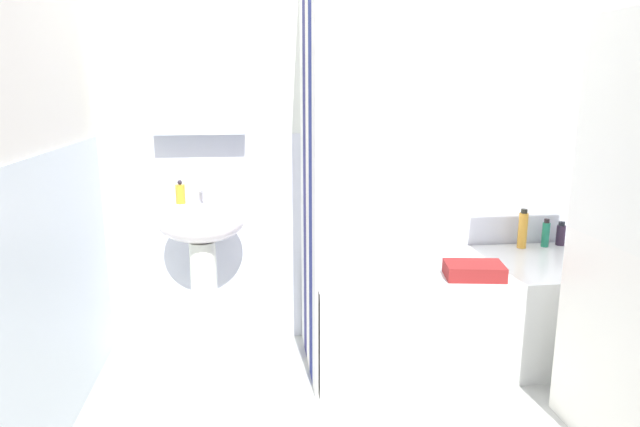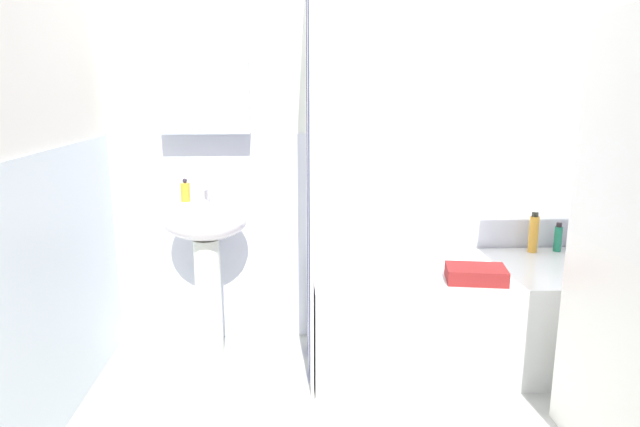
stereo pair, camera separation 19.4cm
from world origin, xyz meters
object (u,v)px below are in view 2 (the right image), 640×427
(sink, at_px, (206,245))
(conditioner_bottle, at_px, (574,239))
(shampoo_bottle, at_px, (533,233))
(bathtub, at_px, (465,315))
(towel_folded, at_px, (476,274))
(lotion_bottle, at_px, (558,238))
(soap_dispenser, at_px, (185,192))

(sink, xyz_separation_m, conditioner_bottle, (2.09, 0.13, -0.03))
(sink, distance_m, shampoo_bottle, 1.84)
(conditioner_bottle, bearing_deg, sink, -176.33)
(bathtub, xyz_separation_m, towel_folded, (-0.03, -0.20, 0.30))
(sink, distance_m, bathtub, 1.43)
(sink, distance_m, conditioner_bottle, 2.09)
(sink, bearing_deg, lotion_bottle, 3.28)
(bathtub, xyz_separation_m, lotion_bottle, (0.61, 0.27, 0.34))
(bathtub, bearing_deg, lotion_bottle, 24.37)
(sink, distance_m, soap_dispenser, 0.30)
(conditioner_bottle, bearing_deg, towel_folded, -146.06)
(conditioner_bottle, height_order, shampoo_bottle, shampoo_bottle)
(bathtub, height_order, towel_folded, towel_folded)
(bathtub, bearing_deg, conditioner_bottle, 22.46)
(soap_dispenser, relative_size, shampoo_bottle, 0.53)
(lotion_bottle, bearing_deg, towel_folded, -142.94)
(bathtub, distance_m, towel_folded, 0.36)
(bathtub, xyz_separation_m, shampoo_bottle, (0.46, 0.27, 0.37))
(shampoo_bottle, bearing_deg, lotion_bottle, 2.36)
(soap_dispenser, height_order, shampoo_bottle, soap_dispenser)
(conditioner_bottle, relative_size, lotion_bottle, 0.85)
(conditioner_bottle, xyz_separation_m, towel_folded, (-0.74, -0.50, -0.03))
(sink, relative_size, soap_dispenser, 6.90)
(conditioner_bottle, height_order, towel_folded, conditioner_bottle)
(sink, relative_size, lotion_bottle, 5.08)
(lotion_bottle, relative_size, towel_folded, 0.60)
(sink, relative_size, conditioner_bottle, 5.95)
(conditioner_bottle, distance_m, lotion_bottle, 0.11)
(soap_dispenser, distance_m, bathtub, 1.63)
(lotion_bottle, height_order, towel_folded, lotion_bottle)
(soap_dispenser, relative_size, lotion_bottle, 0.74)
(soap_dispenser, bearing_deg, towel_folded, -15.46)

